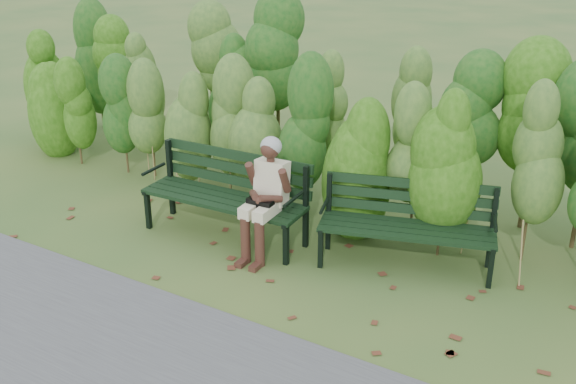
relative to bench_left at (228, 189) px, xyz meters
The scene contains 6 objects.
ground 1.11m from the bench_left, 27.72° to the right, with size 80.00×80.00×0.00m, color #345826.
hedge_band 1.79m from the bench_left, 59.18° to the left, with size 11.04×1.67×2.42m.
leaf_litter 1.51m from the bench_left, 20.20° to the right, with size 5.79×2.02×0.01m.
bench_left is the anchor object (origin of this frame).
bench_right 2.05m from the bench_left, 10.94° to the left, with size 1.90×1.09×0.90m.
seated_woman 0.66m from the bench_left, 15.14° to the right, with size 0.50×0.73×1.31m.
Camera 1 is at (3.33, -5.26, 3.57)m, focal length 42.00 mm.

